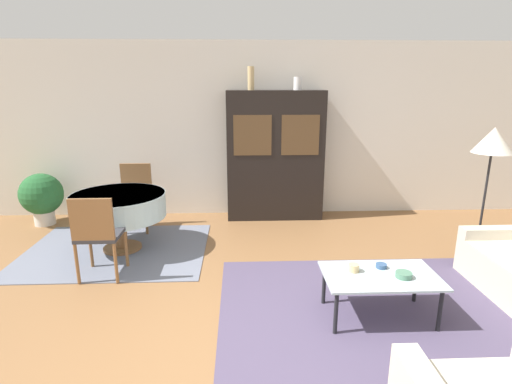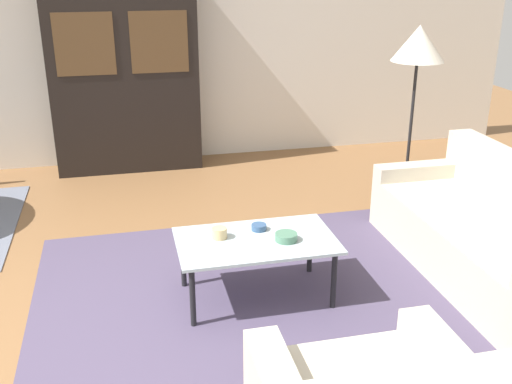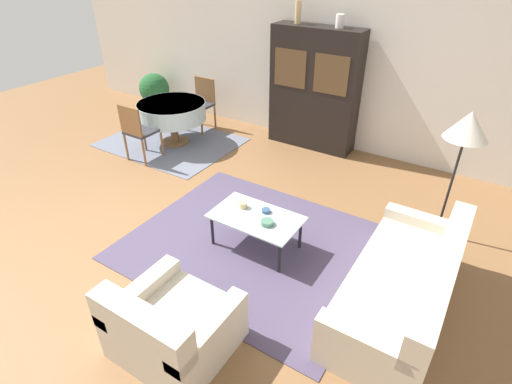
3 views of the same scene
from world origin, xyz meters
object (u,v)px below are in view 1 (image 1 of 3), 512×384
Objects in this scene: bowl_small at (381,266)px; vase_short at (298,83)px; cup at (354,268)px; floor_lamp at (493,145)px; coffee_table at (380,279)px; display_cabinet at (275,156)px; dining_chair_far at (135,192)px; potted_plant at (42,196)px; dining_table at (119,206)px; bowl at (404,275)px; dining_chair_near at (97,232)px; vase_tall at (251,78)px.

bowl_small is 3.23m from vase_short.
cup reaches higher than bowl_small.
vase_short is (-2.12, 1.50, 0.70)m from floor_lamp.
cup reaches higher than coffee_table.
display_cabinet reaches higher than dining_chair_far.
potted_plant is (-3.51, -0.22, -0.54)m from display_cabinet.
dining_table is at bearing -152.74° from vase_short.
display_cabinet is at bearing 103.62° from coffee_table.
bowl is (-1.57, -1.45, -0.92)m from floor_lamp.
dining_chair_far is 1.19× the size of potted_plant.
dining_chair_far is 3.88m from bowl.
display_cabinet is at bearing 30.78° from dining_table.
dining_chair_near reaches higher than bowl.
dining_chair_near is at bearing -90.00° from dining_table.
coffee_table is 1.08× the size of dining_chair_near.
bowl_small is at bearing 124.18° from bowl.
cup is at bearing -33.09° from potted_plant.
bowl_small is (0.27, 0.06, -0.02)m from cup.
display_cabinet is 19.90× the size of bowl_small.
dining_chair_near reaches higher than potted_plant.
dining_table is at bearing -149.22° from display_cabinet.
vase_short reaches higher than dining_chair_far.
dining_chair_far reaches higher than bowl.
vase_short reaches higher than display_cabinet.
bowl_small reaches higher than coffee_table.
dining_chair_near is 3.49m from vase_short.
vase_tall is 3.58m from potted_plant.
vase_tall is at bearing 50.09° from dining_chair_near.
dining_chair_near is 1.00× the size of dining_chair_far.
vase_short is (0.69, 0.00, -0.07)m from vase_tall.
dining_chair_far is 9.52× the size of cup.
potted_plant is at bearing -8.48° from dining_chair_far.
potted_plant reaches higher than cup.
dining_chair_near reaches higher than cup.
dining_table is 6.12× the size of vase_short.
dining_table is at bearing 90.00° from dining_chair_near.
dining_chair_far reaches higher than dining_table.
bowl_small is at bearing -28.41° from dining_table.
display_cabinet is 20.04× the size of cup.
dining_table is 0.74× the size of floor_lamp.
vase_tall is at bearing 151.96° from floor_lamp.
bowl is at bearing -79.28° from vase_short.
vase_tall reaches higher than cup.
display_cabinet is at bearing 44.48° from dining_chair_near.
dining_chair_far is at bearing 90.00° from dining_table.
floor_lamp reaches higher than coffee_table.
vase_tall reaches higher than bowl_small.
vase_short is at bearing 98.80° from bowl_small.
bowl is at bearing -18.38° from coffee_table.
coffee_table is at bearing -69.71° from vase_tall.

